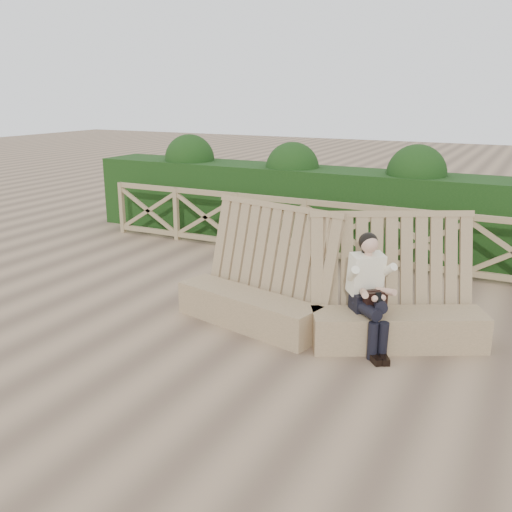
% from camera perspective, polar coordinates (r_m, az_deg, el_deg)
% --- Properties ---
extents(ground, '(60.00, 60.00, 0.00)m').
position_cam_1_polar(ground, '(7.43, -0.62, -7.57)').
color(ground, brown).
rests_on(ground, ground).
extents(bench, '(4.02, 1.66, 1.58)m').
position_cam_1_polar(bench, '(7.29, 6.55, -4.79)').
color(bench, olive).
rests_on(bench, ground).
extents(woman, '(0.74, 0.84, 1.40)m').
position_cam_1_polar(woman, '(6.89, 11.28, -3.16)').
color(woman, black).
rests_on(woman, ground).
extents(guardrail, '(10.10, 0.09, 1.10)m').
position_cam_1_polar(guardrail, '(10.32, 8.50, 2.33)').
color(guardrail, olive).
rests_on(guardrail, ground).
extents(hedge, '(12.00, 1.20, 1.50)m').
position_cam_1_polar(hedge, '(11.39, 10.52, 4.56)').
color(hedge, black).
rests_on(hedge, ground).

